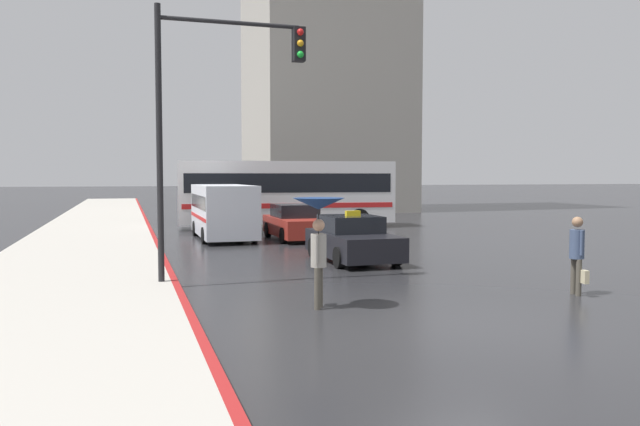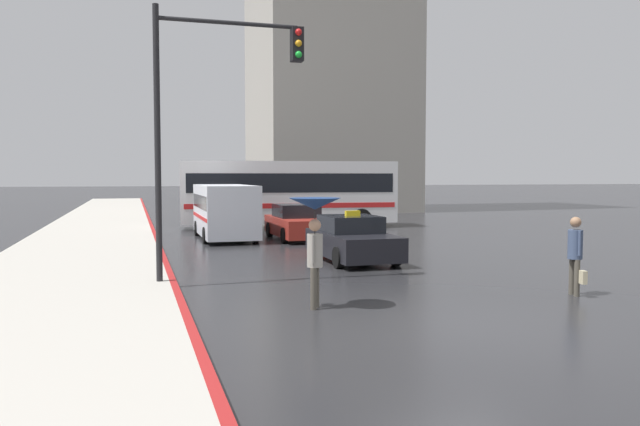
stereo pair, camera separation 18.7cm
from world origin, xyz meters
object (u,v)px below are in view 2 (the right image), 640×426
object	(u,v)px
sedan_red	(297,223)
ambulance_van	(225,209)
city_bus	(289,191)
traffic_light	(214,96)
pedestrian_man	(575,251)
pedestrian_with_umbrella	(315,221)
taxi	(352,240)

from	to	relation	value
sedan_red	ambulance_van	xyz separation A→B (m)	(-2.77, 0.99, 0.57)
city_bus	traffic_light	xyz separation A→B (m)	(-5.55, -15.33, 2.57)
sedan_red	ambulance_van	bearing A→B (deg)	-19.56
pedestrian_man	city_bus	bearing A→B (deg)	-163.34
pedestrian_with_umbrella	pedestrian_man	xyz separation A→B (m)	(5.67, -0.35, -0.72)
city_bus	traffic_light	distance (m)	16.51
pedestrian_with_umbrella	traffic_light	bearing A→B (deg)	55.48
ambulance_van	pedestrian_man	world-z (taller)	ambulance_van
taxi	ambulance_van	distance (m)	8.21
city_bus	pedestrian_man	xyz separation A→B (m)	(1.62, -18.80, -0.85)
ambulance_van	traffic_light	size ratio (longest dim) A/B	0.87
sedan_red	traffic_light	world-z (taller)	traffic_light
sedan_red	ambulance_van	size ratio (longest dim) A/B	0.79
pedestrian_with_umbrella	pedestrian_man	distance (m)	5.73
ambulance_van	city_bus	distance (m)	6.02
ambulance_van	pedestrian_man	bearing A→B (deg)	111.18
pedestrian_man	traffic_light	distance (m)	8.67
sedan_red	ambulance_van	distance (m)	3.00
taxi	sedan_red	distance (m)	6.75
ambulance_van	taxi	bearing A→B (deg)	109.50
sedan_red	city_bus	bearing A→B (deg)	-100.55
ambulance_van	pedestrian_with_umbrella	bearing A→B (deg)	89.23
taxi	pedestrian_with_umbrella	world-z (taller)	pedestrian_with_umbrella
city_bus	sedan_red	bearing A→B (deg)	174.78
taxi	sedan_red	bearing A→B (deg)	-90.58
taxi	pedestrian_with_umbrella	size ratio (longest dim) A/B	1.89
taxi	traffic_light	distance (m)	6.53
pedestrian_with_umbrella	traffic_light	world-z (taller)	traffic_light
pedestrian_man	ambulance_van	bearing A→B (deg)	-147.29
pedestrian_man	traffic_light	world-z (taller)	traffic_light
ambulance_van	traffic_light	distance (m)	11.31
sedan_red	taxi	bearing A→B (deg)	89.42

